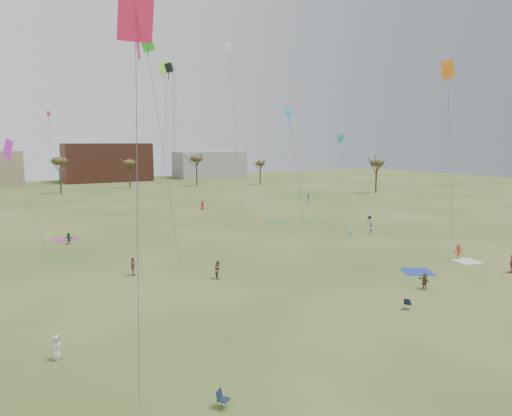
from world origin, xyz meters
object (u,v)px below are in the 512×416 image
camp_chair_left (223,403)px  flyer_near_left (57,347)px  spectator_fore_a (512,264)px  radio_tower (175,123)px  camp_chair_right (369,220)px  camp_chair_center (408,306)px

camp_chair_left → flyer_near_left: bearing=85.6°
spectator_fore_a → radio_tower: bearing=-109.0°
spectator_fore_a → camp_chair_left: (-33.62, -6.55, -0.64)m
spectator_fore_a → camp_chair_left: 34.26m
camp_chair_left → radio_tower: bearing=32.0°
flyer_near_left → camp_chair_right: 53.97m
flyer_near_left → camp_chair_right: bearing=-28.7°
spectator_fore_a → camp_chair_center: 16.25m
flyer_near_left → radio_tower: bearing=11.5°
flyer_near_left → camp_chair_center: (23.90, -4.30, -0.48)m
spectator_fore_a → camp_chair_center: (-16.13, -1.84, -0.64)m
radio_tower → camp_chair_right: bearing=-91.9°
spectator_fore_a → camp_chair_center: size_ratio=2.08×
camp_chair_center → radio_tower: size_ratio=0.02×
spectator_fore_a → camp_chair_left: bearing=-3.1°
flyer_near_left → camp_chair_right: (47.70, 25.23, -0.48)m
camp_chair_right → radio_tower: size_ratio=0.02×
radio_tower → flyer_near_left: bearing=-111.9°
camp_chair_right → camp_chair_left: bearing=-66.9°
camp_chair_center → camp_chair_right: 37.92m
flyer_near_left → radio_tower: size_ratio=0.04×
camp_chair_center → camp_chair_right: bearing=-66.5°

